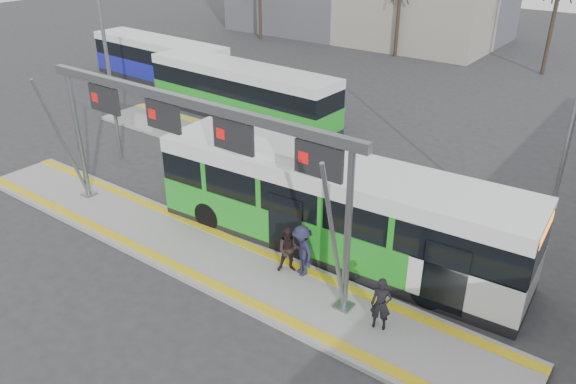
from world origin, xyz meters
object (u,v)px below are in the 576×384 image
at_px(passenger_a, 381,304).
at_px(passenger_b, 289,250).
at_px(gantry, 188,130).
at_px(hero_bus, 333,208).
at_px(passenger_c, 302,251).

height_order(passenger_a, passenger_b, passenger_b).
height_order(gantry, passenger_a, gantry).
bearing_deg(hero_bus, passenger_c, -89.62).
height_order(hero_bus, passenger_a, hero_bus).
bearing_deg(passenger_b, passenger_a, -48.23).
bearing_deg(hero_bus, gantry, -148.36).
height_order(passenger_b, passenger_c, passenger_c).
bearing_deg(passenger_a, hero_bus, 122.93).
distance_m(hero_bus, passenger_a, 4.39).
distance_m(gantry, passenger_c, 5.15).
relative_size(gantry, passenger_c, 7.61).
distance_m(hero_bus, passenger_c, 2.09).
height_order(passenger_a, passenger_c, passenger_c).
xyz_separation_m(gantry, passenger_b, (3.50, 0.56, -3.37)).
height_order(gantry, hero_bus, gantry).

